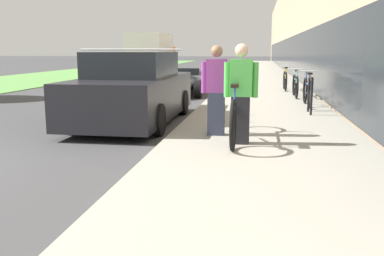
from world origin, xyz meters
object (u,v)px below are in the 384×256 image
(tandem_bicycle, at_px, (236,115))
(person_rider, at_px, (241,94))
(bike_rack_hoop, at_px, (310,91))
(vintage_roadster_curbside, at_px, (182,83))
(cruiser_bike_farthest, at_px, (285,80))
(moving_truck, at_px, (152,53))
(parked_sedan_curbside, at_px, (134,91))
(person_bystander, at_px, (216,90))
(cruiser_bike_nearest, at_px, (307,91))
(cruiser_bike_middle, at_px, (295,85))

(tandem_bicycle, bearing_deg, person_rider, -74.81)
(bike_rack_hoop, xyz_separation_m, vintage_roadster_curbside, (-3.88, 5.08, -0.25))
(cruiser_bike_farthest, distance_m, moving_truck, 15.67)
(bike_rack_hoop, relative_size, parked_sedan_curbside, 0.19)
(moving_truck, bearing_deg, vintage_roadster_curbside, -71.84)
(person_bystander, height_order, bike_rack_hoop, person_bystander)
(person_rider, relative_size, bike_rack_hoop, 1.81)
(person_bystander, height_order, cruiser_bike_farthest, person_bystander)
(person_bystander, distance_m, cruiser_bike_farthest, 8.91)
(cruiser_bike_farthest, relative_size, moving_truck, 0.27)
(cruiser_bike_farthest, bearing_deg, tandem_bicycle, -98.22)
(bike_rack_hoop, xyz_separation_m, moving_truck, (-8.50, 19.16, 0.72))
(vintage_roadster_curbside, height_order, moving_truck, moving_truck)
(bike_rack_hoop, bearing_deg, cruiser_bike_nearest, 86.33)
(tandem_bicycle, bearing_deg, person_bystander, 136.63)
(cruiser_bike_nearest, bearing_deg, cruiser_bike_farthest, 93.85)
(cruiser_bike_nearest, relative_size, parked_sedan_curbside, 0.40)
(cruiser_bike_farthest, xyz_separation_m, parked_sedan_curbside, (-3.62, -7.02, 0.21))
(bike_rack_hoop, bearing_deg, cruiser_bike_farthest, 92.11)
(moving_truck, bearing_deg, cruiser_bike_middle, -61.56)
(vintage_roadster_curbside, xyz_separation_m, moving_truck, (-4.62, 14.07, 0.97))
(parked_sedan_curbside, distance_m, vintage_roadster_curbside, 6.23)
(bike_rack_hoop, xyz_separation_m, cruiser_bike_farthest, (-0.22, 5.88, -0.15))
(person_rider, xyz_separation_m, cruiser_bike_middle, (1.41, 7.04, -0.40))
(cruiser_bike_middle, bearing_deg, person_rider, -101.30)
(bike_rack_hoop, distance_m, moving_truck, 20.97)
(cruiser_bike_middle, bearing_deg, vintage_roadster_curbside, 158.15)
(tandem_bicycle, relative_size, bike_rack_hoop, 2.90)
(person_bystander, relative_size, bike_rack_hoop, 1.80)
(bike_rack_hoop, bearing_deg, tandem_bicycle, -115.52)
(tandem_bicycle, height_order, parked_sedan_curbside, parked_sedan_curbside)
(parked_sedan_curbside, height_order, moving_truck, moving_truck)
(bike_rack_hoop, relative_size, moving_truck, 0.14)
(tandem_bicycle, height_order, cruiser_bike_nearest, tandem_bicycle)
(cruiser_bike_middle, bearing_deg, bike_rack_hoop, -89.33)
(cruiser_bike_nearest, bearing_deg, tandem_bicycle, -109.50)
(cruiser_bike_middle, distance_m, vintage_roadster_curbside, 4.14)
(bike_rack_hoop, distance_m, parked_sedan_curbside, 4.01)
(person_bystander, xyz_separation_m, parked_sedan_curbside, (-1.96, 1.72, -0.19))
(person_rider, xyz_separation_m, parked_sedan_curbside, (-2.39, 2.35, -0.19))
(bike_rack_hoop, height_order, vintage_roadster_curbside, bike_rack_hoop)
(cruiser_bike_farthest, relative_size, parked_sedan_curbside, 0.36)
(cruiser_bike_nearest, height_order, moving_truck, moving_truck)
(cruiser_bike_nearest, bearing_deg, person_bystander, -115.00)
(person_bystander, xyz_separation_m, moving_truck, (-6.61, 22.02, 0.47))
(tandem_bicycle, distance_m, person_rider, 0.48)
(person_bystander, bearing_deg, cruiser_bike_middle, 73.96)
(cruiser_bike_farthest, bearing_deg, moving_truck, 121.95)
(parked_sedan_curbside, bearing_deg, person_rider, -44.50)
(parked_sedan_curbside, relative_size, vintage_roadster_curbside, 1.10)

